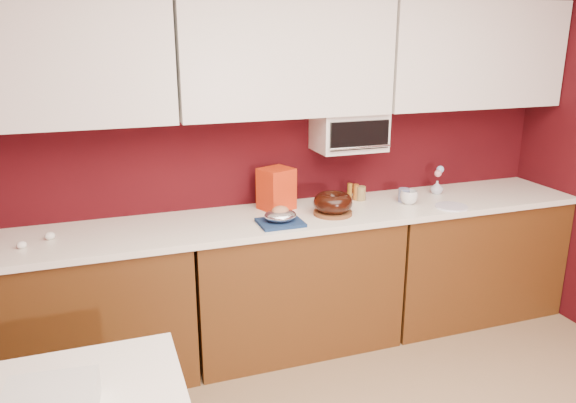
% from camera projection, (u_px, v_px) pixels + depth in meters
% --- Properties ---
extents(wall_back, '(4.00, 0.02, 2.50)m').
position_uv_depth(wall_back, '(277.00, 150.00, 3.70)').
color(wall_back, '#3D080C').
rests_on(wall_back, floor).
extents(base_cabinet_left, '(1.31, 0.58, 0.86)m').
position_uv_depth(base_cabinet_left, '(75.00, 316.00, 3.23)').
color(base_cabinet_left, '#522D10').
rests_on(base_cabinet_left, floor).
extents(base_cabinet_center, '(1.31, 0.58, 0.86)m').
position_uv_depth(base_cabinet_center, '(292.00, 283.00, 3.65)').
color(base_cabinet_center, '#522D10').
rests_on(base_cabinet_center, floor).
extents(base_cabinet_right, '(1.31, 0.58, 0.86)m').
position_uv_depth(base_cabinet_right, '(465.00, 257.00, 4.07)').
color(base_cabinet_right, '#522D10').
rests_on(base_cabinet_right, floor).
extents(countertop, '(4.00, 0.62, 0.04)m').
position_uv_depth(countertop, '(293.00, 218.00, 3.52)').
color(countertop, white).
rests_on(countertop, base_cabinet_center).
extents(upper_cabinet_left, '(1.31, 0.33, 0.70)m').
position_uv_depth(upper_cabinet_left, '(45.00, 61.00, 2.95)').
color(upper_cabinet_left, white).
rests_on(upper_cabinet_left, wall_back).
extents(upper_cabinet_center, '(1.31, 0.33, 0.70)m').
position_uv_depth(upper_cabinet_center, '(285.00, 57.00, 3.37)').
color(upper_cabinet_center, white).
rests_on(upper_cabinet_center, wall_back).
extents(upper_cabinet_right, '(1.31, 0.33, 0.70)m').
position_uv_depth(upper_cabinet_right, '(471.00, 55.00, 3.80)').
color(upper_cabinet_right, white).
rests_on(upper_cabinet_right, wall_back).
extents(toaster_oven, '(0.45, 0.30, 0.25)m').
position_uv_depth(toaster_oven, '(349.00, 131.00, 3.67)').
color(toaster_oven, white).
rests_on(toaster_oven, upper_cabinet_center).
extents(toaster_oven_door, '(0.40, 0.02, 0.18)m').
position_uv_depth(toaster_oven_door, '(360.00, 135.00, 3.53)').
color(toaster_oven_door, black).
rests_on(toaster_oven_door, toaster_oven).
extents(toaster_oven_handle, '(0.42, 0.02, 0.02)m').
position_uv_depth(toaster_oven_handle, '(360.00, 147.00, 3.53)').
color(toaster_oven_handle, silver).
rests_on(toaster_oven_handle, toaster_oven).
extents(cake_base, '(0.28, 0.28, 0.02)m').
position_uv_depth(cake_base, '(333.00, 213.00, 3.51)').
color(cake_base, brown).
rests_on(cake_base, countertop).
extents(bundt_cake, '(0.30, 0.30, 0.10)m').
position_uv_depth(bundt_cake, '(333.00, 202.00, 3.49)').
color(bundt_cake, black).
rests_on(bundt_cake, cake_base).
extents(navy_towel, '(0.26, 0.22, 0.02)m').
position_uv_depth(navy_towel, '(280.00, 223.00, 3.34)').
color(navy_towel, navy).
rests_on(navy_towel, countertop).
extents(foil_ham_nest, '(0.20, 0.17, 0.07)m').
position_uv_depth(foil_ham_nest, '(280.00, 215.00, 3.32)').
color(foil_ham_nest, white).
rests_on(foil_ham_nest, navy_towel).
extents(roasted_ham, '(0.13, 0.12, 0.07)m').
position_uv_depth(roasted_ham, '(280.00, 211.00, 3.32)').
color(roasted_ham, '#B77954').
rests_on(roasted_ham, foil_ham_nest).
extents(pandoro_box, '(0.25, 0.24, 0.27)m').
position_uv_depth(pandoro_box, '(276.00, 189.00, 3.60)').
color(pandoro_box, '#B2100B').
rests_on(pandoro_box, countertop).
extents(dark_pan, '(0.26, 0.26, 0.04)m').
position_uv_depth(dark_pan, '(332.00, 201.00, 3.74)').
color(dark_pan, black).
rests_on(dark_pan, countertop).
extents(coffee_mug, '(0.14, 0.14, 0.11)m').
position_uv_depth(coffee_mug, '(409.00, 196.00, 3.72)').
color(coffee_mug, silver).
rests_on(coffee_mug, countertop).
extents(blue_jar, '(0.09, 0.09, 0.09)m').
position_uv_depth(blue_jar, '(404.00, 195.00, 3.77)').
color(blue_jar, navy).
rests_on(blue_jar, countertop).
extents(flower_vase, '(0.09, 0.09, 0.11)m').
position_uv_depth(flower_vase, '(437.00, 186.00, 3.96)').
color(flower_vase, '#AFB2C6').
rests_on(flower_vase, countertop).
extents(flower_pink, '(0.05, 0.05, 0.05)m').
position_uv_depth(flower_pink, '(438.00, 173.00, 3.93)').
color(flower_pink, pink).
rests_on(flower_pink, flower_vase).
extents(flower_blue, '(0.05, 0.05, 0.05)m').
position_uv_depth(flower_blue, '(440.00, 169.00, 3.95)').
color(flower_blue, '#96BBF0').
rests_on(flower_blue, flower_vase).
extents(china_plate, '(0.23, 0.23, 0.01)m').
position_uv_depth(china_plate, '(451.00, 207.00, 3.66)').
color(china_plate, white).
rests_on(china_plate, countertop).
extents(amber_bottle, '(0.05, 0.05, 0.11)m').
position_uv_depth(amber_bottle, '(356.00, 192.00, 3.81)').
color(amber_bottle, '#924F1A').
rests_on(amber_bottle, countertop).
extents(paper_cup, '(0.07, 0.07, 0.10)m').
position_uv_depth(paper_cup, '(361.00, 193.00, 3.80)').
color(paper_cup, olive).
rests_on(paper_cup, countertop).
extents(egg_left, '(0.06, 0.05, 0.04)m').
position_uv_depth(egg_left, '(22.00, 245.00, 2.95)').
color(egg_left, white).
rests_on(egg_left, countertop).
extents(egg_right, '(0.07, 0.06, 0.04)m').
position_uv_depth(egg_right, '(50.00, 236.00, 3.08)').
color(egg_right, white).
rests_on(egg_right, countertop).
extents(amber_bottle_tall, '(0.04, 0.04, 0.12)m').
position_uv_depth(amber_bottle_tall, '(350.00, 192.00, 3.80)').
color(amber_bottle_tall, brown).
rests_on(amber_bottle_tall, countertop).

